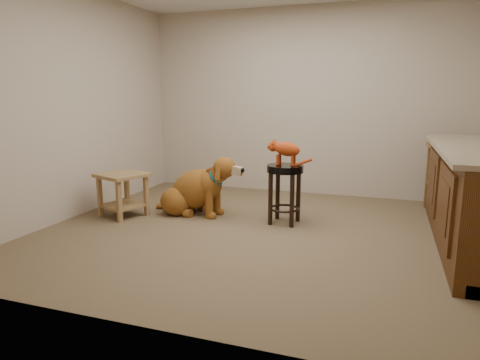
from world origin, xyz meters
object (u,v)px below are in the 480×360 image
at_px(tabby_kitten, 285,150).
at_px(padded_stool, 285,182).
at_px(side_table, 123,188).
at_px(golden_retriever, 195,191).
at_px(wood_stool, 447,177).

bearing_deg(tabby_kitten, padded_stool, -5.72).
height_order(side_table, golden_retriever, golden_retriever).
distance_m(side_table, tabby_kitten, 1.92).
xyz_separation_m(padded_stool, side_table, (-1.84, -0.34, -0.13)).
height_order(padded_stool, tabby_kitten, tabby_kitten).
bearing_deg(golden_retriever, tabby_kitten, 4.54).
distance_m(wood_stool, side_table, 3.85).
bearing_deg(padded_stool, tabby_kitten, 169.72).
relative_size(padded_stool, wood_stool, 0.79).
bearing_deg(padded_stool, golden_retriever, 179.09).
bearing_deg(wood_stool, side_table, -158.21).
height_order(wood_stool, golden_retriever, wood_stool).
bearing_deg(padded_stool, side_table, -169.57).
relative_size(wood_stool, golden_retriever, 0.69).
distance_m(padded_stool, side_table, 1.88).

